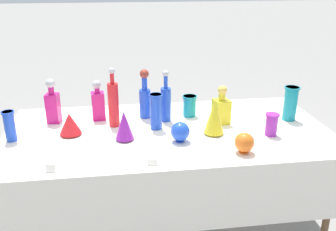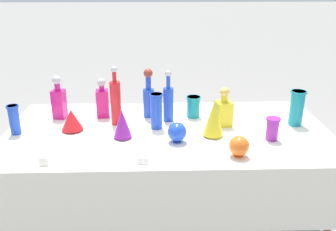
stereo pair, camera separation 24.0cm
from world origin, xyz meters
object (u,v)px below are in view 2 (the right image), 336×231
(square_decanter_1, at_px, (59,100))
(slender_vase_0, at_px, (297,107))
(tall_bottle_2, at_px, (168,101))
(round_bowl_0, at_px, (177,132))
(tall_bottle_1, at_px, (116,101))
(fluted_vase_1, at_px, (214,118))
(slender_vase_3, at_px, (156,110))
(square_decanter_2, at_px, (224,110))
(slender_vase_1, at_px, (14,119))
(slender_vase_2, at_px, (272,128))
(slender_vase_4, at_px, (193,106))
(fluted_vase_0, at_px, (72,120))
(square_decanter_0, at_px, (103,101))
(round_bowl_1, at_px, (239,146))
(tall_bottle_0, at_px, (149,97))
(fluted_vase_2, at_px, (122,123))
(cardboard_box_behind_left, at_px, (187,138))

(square_decanter_1, distance_m, slender_vase_0, 1.62)
(tall_bottle_2, distance_m, round_bowl_0, 0.36)
(tall_bottle_1, distance_m, fluted_vase_1, 0.66)
(slender_vase_3, height_order, fluted_vase_1, slender_vase_3)
(tall_bottle_1, xyz_separation_m, slender_vase_0, (1.20, -0.06, -0.04))
(square_decanter_2, bearing_deg, fluted_vase_1, -118.35)
(slender_vase_1, height_order, slender_vase_3, slender_vase_3)
(tall_bottle_1, bearing_deg, slender_vase_2, -16.52)
(slender_vase_0, distance_m, slender_vase_4, 0.69)
(slender_vase_4, distance_m, fluted_vase_0, 0.84)
(square_decanter_2, height_order, slender_vase_4, square_decanter_2)
(square_decanter_0, relative_size, square_decanter_1, 0.92)
(slender_vase_2, bearing_deg, round_bowl_1, -139.37)
(tall_bottle_0, height_order, fluted_vase_2, tall_bottle_0)
(square_decanter_0, bearing_deg, tall_bottle_2, -11.15)
(tall_bottle_1, relative_size, round_bowl_1, 3.27)
(square_decanter_1, distance_m, fluted_vase_1, 1.08)
(square_decanter_0, height_order, slender_vase_3, square_decanter_0)
(slender_vase_1, bearing_deg, tall_bottle_0, 18.27)
(cardboard_box_behind_left, bearing_deg, fluted_vase_1, -87.43)
(tall_bottle_0, bearing_deg, cardboard_box_behind_left, 67.19)
(slender_vase_0, xyz_separation_m, fluted_vase_2, (-1.14, -0.18, -0.03))
(tall_bottle_0, xyz_separation_m, fluted_vase_1, (0.41, -0.35, -0.03))
(tall_bottle_2, xyz_separation_m, slender_vase_4, (0.18, 0.07, -0.06))
(tall_bottle_2, bearing_deg, square_decanter_1, 174.33)
(slender_vase_3, bearing_deg, cardboard_box_behind_left, 74.16)
(fluted_vase_0, relative_size, fluted_vase_2, 0.78)
(round_bowl_0, distance_m, round_bowl_1, 0.39)
(slender_vase_2, xyz_separation_m, fluted_vase_1, (-0.35, 0.07, 0.04))
(fluted_vase_1, height_order, round_bowl_0, fluted_vase_1)
(square_decanter_2, bearing_deg, slender_vase_4, 138.76)
(square_decanter_1, xyz_separation_m, slender_vase_4, (0.94, -0.01, -0.05))
(tall_bottle_0, xyz_separation_m, slender_vase_0, (0.98, -0.19, -0.02))
(slender_vase_1, distance_m, cardboard_box_behind_left, 1.76)
(square_decanter_1, distance_m, round_bowl_0, 0.91)
(slender_vase_3, bearing_deg, round_bowl_1, -42.50)
(tall_bottle_2, height_order, square_decanter_0, tall_bottle_2)
(tall_bottle_0, bearing_deg, fluted_vase_0, -153.80)
(tall_bottle_1, distance_m, slender_vase_1, 0.64)
(fluted_vase_1, xyz_separation_m, fluted_vase_2, (-0.56, -0.01, -0.02))
(fluted_vase_2, relative_size, cardboard_box_behind_left, 0.35)
(square_decanter_0, relative_size, fluted_vase_0, 1.94)
(fluted_vase_1, bearing_deg, slender_vase_1, 176.49)
(slender_vase_2, bearing_deg, square_decanter_1, 163.51)
(square_decanter_0, distance_m, square_decanter_2, 0.84)
(tall_bottle_0, relative_size, slender_vase_1, 1.83)
(fluted_vase_0, bearing_deg, slender_vase_2, -8.08)
(square_decanter_2, xyz_separation_m, slender_vase_4, (-0.18, 0.16, -0.03))
(square_decanter_0, bearing_deg, cardboard_box_behind_left, 51.00)
(tall_bottle_2, height_order, round_bowl_1, tall_bottle_2)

